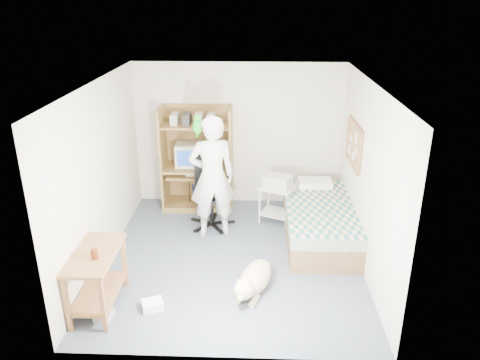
{
  "coord_description": "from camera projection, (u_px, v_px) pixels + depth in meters",
  "views": [
    {
      "loc": [
        0.33,
        -5.85,
        3.56
      ],
      "look_at": [
        0.09,
        0.39,
        1.05
      ],
      "focal_mm": 35.0,
      "sensor_mm": 36.0,
      "label": 1
    }
  ],
  "objects": [
    {
      "name": "crt_monitor",
      "position": [
        189.0,
        154.0,
        8.05
      ],
      "size": [
        0.43,
        0.46,
        0.4
      ],
      "rotation": [
        0.0,
        0.0,
        0.02
      ],
      "color": "beige",
      "rests_on": "computer_hutch"
    },
    {
      "name": "printer",
      "position": [
        278.0,
        181.0,
        7.55
      ],
      "size": [
        0.51,
        0.47,
        0.18
      ],
      "primitive_type": "cube",
      "rotation": [
        0.0,
        0.0,
        -0.43
      ],
      "color": "#BABAB5",
      "rests_on": "printer_cart"
    },
    {
      "name": "corkboard",
      "position": [
        354.0,
        144.0,
        6.99
      ],
      "size": [
        0.04,
        0.94,
        0.66
      ],
      "color": "olive",
      "rests_on": "wall_right"
    },
    {
      "name": "drink_glass",
      "position": [
        94.0,
        254.0,
        5.29
      ],
      "size": [
        0.08,
        0.08,
        0.12
      ],
      "primitive_type": "cylinder",
      "color": "#401C0A",
      "rests_on": "side_desk"
    },
    {
      "name": "bed",
      "position": [
        319.0,
        222.0,
        7.18
      ],
      "size": [
        1.02,
        2.02,
        0.66
      ],
      "color": "brown",
      "rests_on": "floor"
    },
    {
      "name": "wall_back",
      "position": [
        239.0,
        135.0,
        8.15
      ],
      "size": [
        3.6,
        0.02,
        2.5
      ],
      "primitive_type": "cube",
      "color": "beige",
      "rests_on": "floor"
    },
    {
      "name": "wall_left",
      "position": [
        101.0,
        175.0,
        6.36
      ],
      "size": [
        0.02,
        4.0,
        2.5
      ],
      "primitive_type": "cube",
      "color": "beige",
      "rests_on": "floor"
    },
    {
      "name": "wall_right",
      "position": [
        367.0,
        179.0,
        6.23
      ],
      "size": [
        0.02,
        4.0,
        2.5
      ],
      "primitive_type": "cube",
      "color": "beige",
      "rests_on": "floor"
    },
    {
      "name": "office_chair",
      "position": [
        211.0,
        201.0,
        7.58
      ],
      "size": [
        0.65,
        0.65,
        1.16
      ],
      "rotation": [
        0.0,
        0.0,
        0.23
      ],
      "color": "black",
      "rests_on": "floor"
    },
    {
      "name": "person",
      "position": [
        212.0,
        177.0,
        7.08
      ],
      "size": [
        0.79,
        0.61,
        1.92
      ],
      "primitive_type": "imported",
      "rotation": [
        0.0,
        0.0,
        3.37
      ],
      "color": "white",
      "rests_on": "floor"
    },
    {
      "name": "parrot",
      "position": [
        197.0,
        126.0,
        6.8
      ],
      "size": [
        0.14,
        0.25,
        0.39
      ],
      "rotation": [
        0.0,
        0.0,
        0.23
      ],
      "color": "#188E14",
      "rests_on": "person"
    },
    {
      "name": "floor_box_a",
      "position": [
        153.0,
        305.0,
        5.65
      ],
      "size": [
        0.31,
        0.28,
        0.1
      ],
      "primitive_type": "cube",
      "rotation": [
        0.0,
        0.0,
        0.38
      ],
      "color": "white",
      "rests_on": "floor"
    },
    {
      "name": "ceiling",
      "position": [
        232.0,
        84.0,
        5.83
      ],
      "size": [
        3.6,
        4.0,
        0.02
      ],
      "primitive_type": "cube",
      "color": "white",
      "rests_on": "wall_back"
    },
    {
      "name": "computer_hutch",
      "position": [
        198.0,
        163.0,
        8.09
      ],
      "size": [
        1.2,
        0.63,
        1.8
      ],
      "color": "brown",
      "rests_on": "floor"
    },
    {
      "name": "floor_box_b",
      "position": [
        104.0,
        315.0,
        5.49
      ],
      "size": [
        0.21,
        0.25,
        0.08
      ],
      "primitive_type": "cube",
      "rotation": [
        0.0,
        0.0,
        -0.16
      ],
      "color": "#B4B3AE",
      "rests_on": "floor"
    },
    {
      "name": "side_desk",
      "position": [
        97.0,
        272.0,
        5.52
      ],
      "size": [
        0.5,
        1.0,
        0.75
      ],
      "color": "brown",
      "rests_on": "floor"
    },
    {
      "name": "keyboard",
      "position": [
        199.0,
        174.0,
        8.0
      ],
      "size": [
        0.46,
        0.18,
        0.03
      ],
      "primitive_type": "cube",
      "rotation": [
        0.0,
        0.0,
        0.04
      ],
      "color": "beige",
      "rests_on": "computer_hutch"
    },
    {
      "name": "dog",
      "position": [
        254.0,
        279.0,
        5.93
      ],
      "size": [
        0.58,
        1.06,
        0.41
      ],
      "rotation": [
        0.0,
        0.0,
        -0.34
      ],
      "color": "#D0BA8B",
      "rests_on": "floor"
    },
    {
      "name": "printer_cart",
      "position": [
        277.0,
        198.0,
        7.66
      ],
      "size": [
        0.66,
        0.61,
        0.64
      ],
      "rotation": [
        0.0,
        0.0,
        -0.43
      ],
      "color": "silver",
      "rests_on": "floor"
    },
    {
      "name": "pencil_cup",
      "position": [
        217.0,
        165.0,
        8.0
      ],
      "size": [
        0.08,
        0.08,
        0.12
      ],
      "primitive_type": "cylinder",
      "color": "gold",
      "rests_on": "computer_hutch"
    },
    {
      "name": "floor",
      "position": [
        233.0,
        257.0,
        6.76
      ],
      "size": [
        4.0,
        4.0,
        0.0
      ],
      "primitive_type": "plane",
      "color": "#4A5565",
      "rests_on": "ground"
    }
  ]
}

